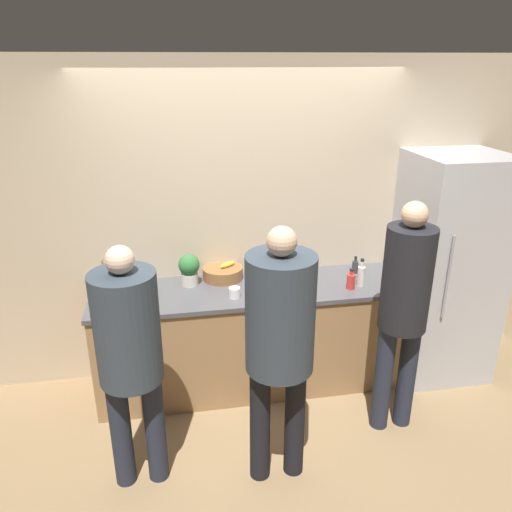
% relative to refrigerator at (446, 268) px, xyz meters
% --- Properties ---
extents(ground_plane, '(14.00, 14.00, 0.00)m').
position_rel_refrigerator_xyz_m(ground_plane, '(-1.64, -0.33, -0.94)').
color(ground_plane, '#8C704C').
extents(wall_back, '(5.20, 0.06, 2.60)m').
position_rel_refrigerator_xyz_m(wall_back, '(-1.64, 0.38, 0.36)').
color(wall_back, '#C6B293').
rests_on(wall_back, ground_plane).
extents(counter, '(2.48, 0.69, 0.88)m').
position_rel_refrigerator_xyz_m(counter, '(-1.64, 0.05, -0.50)').
color(counter, '#9E754C').
rests_on(counter, ground_plane).
extents(refrigerator, '(0.72, 0.74, 1.89)m').
position_rel_refrigerator_xyz_m(refrigerator, '(0.00, 0.00, 0.00)').
color(refrigerator, '#B7B7BC').
rests_on(refrigerator, ground_plane).
extents(person_left, '(0.38, 0.38, 1.63)m').
position_rel_refrigerator_xyz_m(person_left, '(-2.52, -0.87, 0.04)').
color(person_left, '#232838').
rests_on(person_left, ground_plane).
extents(person_center, '(0.41, 0.41, 1.72)m').
position_rel_refrigerator_xyz_m(person_center, '(-1.64, -0.98, 0.12)').
color(person_center, black).
rests_on(person_center, ground_plane).
extents(person_right, '(0.33, 0.33, 1.73)m').
position_rel_refrigerator_xyz_m(person_right, '(-0.70, -0.66, 0.07)').
color(person_right, '#232838').
rests_on(person_right, ground_plane).
extents(fruit_bowl, '(0.33, 0.33, 0.14)m').
position_rel_refrigerator_xyz_m(fruit_bowl, '(-1.84, 0.25, -0.01)').
color(fruit_bowl, brown).
rests_on(fruit_bowl, counter).
extents(utensil_crock, '(0.11, 0.11, 0.27)m').
position_rel_refrigerator_xyz_m(utensil_crock, '(-2.74, 0.14, 0.01)').
color(utensil_crock, silver).
rests_on(utensil_crock, counter).
extents(bottle_dark, '(0.05, 0.05, 0.14)m').
position_rel_refrigerator_xyz_m(bottle_dark, '(-0.73, 0.17, -0.00)').
color(bottle_dark, '#333338').
rests_on(bottle_dark, counter).
extents(bottle_clear, '(0.06, 0.06, 0.23)m').
position_rel_refrigerator_xyz_m(bottle_clear, '(-0.78, -0.09, 0.03)').
color(bottle_clear, silver).
rests_on(bottle_clear, counter).
extents(bottle_red, '(0.07, 0.07, 0.17)m').
position_rel_refrigerator_xyz_m(bottle_red, '(-0.88, -0.12, 0.01)').
color(bottle_red, red).
rests_on(bottle_red, counter).
extents(cup_red, '(0.07, 0.07, 0.10)m').
position_rel_refrigerator_xyz_m(cup_red, '(-1.20, 0.19, -0.01)').
color(cup_red, '#A33D33').
rests_on(cup_red, counter).
extents(cup_white, '(0.09, 0.09, 0.08)m').
position_rel_refrigerator_xyz_m(cup_white, '(-1.79, -0.12, -0.02)').
color(cup_white, white).
rests_on(cup_white, counter).
extents(potted_plant, '(0.17, 0.17, 0.25)m').
position_rel_refrigerator_xyz_m(potted_plant, '(-2.11, 0.17, 0.08)').
color(potted_plant, beige).
rests_on(potted_plant, counter).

